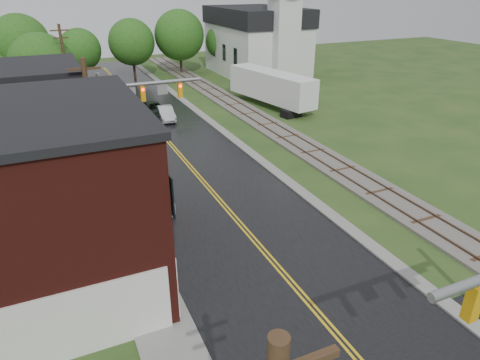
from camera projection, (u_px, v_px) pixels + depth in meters
main_road at (173, 147)px, 36.14m from camera, size 10.00×90.00×0.02m
curb_right at (212, 123)px, 42.28m from camera, size 0.80×70.00×0.12m
sidewalk_left at (107, 183)px, 29.71m from camera, size 2.40×50.00×0.12m
yellow_house at (21, 146)px, 27.39m from camera, size 8.00×7.00×6.40m
darkred_building at (38, 121)px, 35.62m from camera, size 7.00×6.00×4.40m
church at (260, 35)px, 60.71m from camera, size 10.40×18.40×20.00m
railroad at (254, 117)px, 43.94m from camera, size 3.20×80.00×0.30m
traffic_signal_far at (133, 102)px, 30.27m from camera, size 7.34×0.43×7.20m
utility_pole_b at (94, 133)px, 25.00m from camera, size 1.80×0.28×9.00m
utility_pole_c at (66, 69)px, 43.18m from camera, size 1.80×0.28×9.00m
tree_left_e at (43, 66)px, 43.94m from camera, size 6.40×6.40×8.16m
suv_dark at (154, 109)px, 44.31m from camera, size 2.73×5.09×1.36m
sedan_silver at (166, 113)px, 43.01m from camera, size 1.73×4.16×1.34m
pickup_white at (152, 193)px, 26.77m from camera, size 2.49×5.29×1.49m
semi_trailer at (271, 86)px, 46.92m from camera, size 4.90×12.38×3.82m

